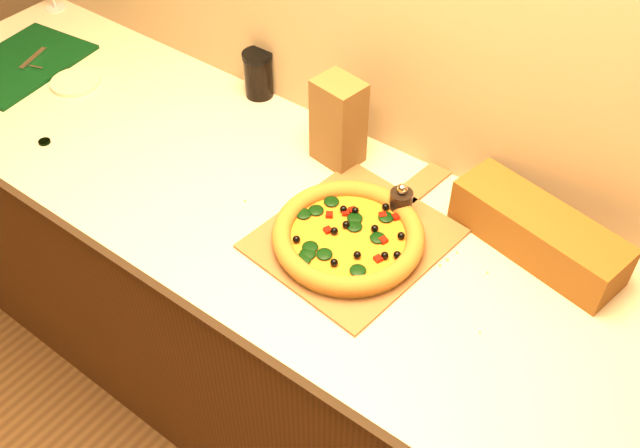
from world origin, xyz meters
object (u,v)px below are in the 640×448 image
(pizza, at_px, (348,236))
(dark_jar, at_px, (258,74))
(pizza_peel, at_px, (358,235))
(pepper_grinder, at_px, (401,204))
(side_plate, at_px, (75,82))
(cutting_board, at_px, (19,64))

(pizza, xyz_separation_m, dark_jar, (-0.52, 0.32, 0.04))
(pizza, bearing_deg, pizza_peel, 87.36)
(pepper_grinder, relative_size, dark_jar, 0.75)
(pizza, height_order, side_plate, pizza)
(pizza_peel, relative_size, dark_jar, 4.21)
(dark_jar, distance_m, side_plate, 0.52)
(pizza, xyz_separation_m, pepper_grinder, (0.04, 0.14, 0.01))
(pizza, relative_size, pepper_grinder, 3.39)
(pizza_peel, distance_m, cutting_board, 1.17)
(cutting_board, xyz_separation_m, side_plate, (0.21, 0.04, 0.00))
(cutting_board, relative_size, dark_jar, 3.07)
(side_plate, bearing_deg, pepper_grinder, 5.50)
(cutting_board, bearing_deg, pizza_peel, -5.34)
(pizza_peel, distance_m, dark_jar, 0.60)
(pizza, xyz_separation_m, side_plate, (-0.97, 0.05, -0.02))
(pizza_peel, distance_m, side_plate, 0.97)
(pepper_grinder, xyz_separation_m, side_plate, (-1.01, -0.10, -0.03))
(pizza, distance_m, pepper_grinder, 0.15)
(pizza_peel, bearing_deg, pizza, -86.49)
(pizza_peel, distance_m, pizza, 0.04)
(pizza, height_order, dark_jar, dark_jar)
(cutting_board, relative_size, pepper_grinder, 4.09)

